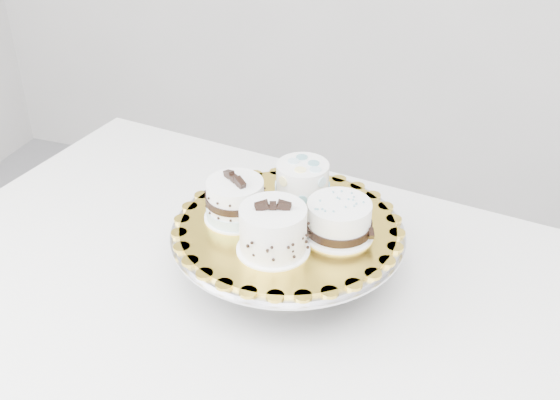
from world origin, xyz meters
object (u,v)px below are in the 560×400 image
(cake_banded, at_px, (235,201))
(table, at_px, (260,325))
(cake_stand, at_px, (288,244))
(cake_swirl, at_px, (273,231))
(cake_ribbon, at_px, (340,220))
(cake_board, at_px, (288,226))
(cake_dots, at_px, (303,181))

(cake_banded, bearing_deg, table, -3.12)
(cake_banded, bearing_deg, cake_stand, 40.59)
(cake_swirl, xyz_separation_m, cake_ribbon, (0.08, 0.07, -0.01))
(cake_board, bearing_deg, cake_stand, -68.66)
(table, xyz_separation_m, cake_stand, (0.03, 0.05, 0.14))
(cake_stand, height_order, cake_board, cake_board)
(cake_stand, bearing_deg, cake_board, 111.34)
(cake_stand, bearing_deg, table, -121.55)
(cake_swirl, bearing_deg, cake_banded, 124.11)
(cake_board, height_order, cake_swirl, cake_swirl)
(cake_banded, bearing_deg, cake_ribbon, 38.95)
(cake_stand, distance_m, cake_ribbon, 0.11)
(cake_swirl, bearing_deg, cake_dots, 71.40)
(cake_banded, xyz_separation_m, cake_dots, (0.08, 0.09, 0.00))
(table, bearing_deg, cake_stand, 66.57)
(cake_ribbon, bearing_deg, cake_banded, 161.54)
(cake_dots, height_order, cake_ribbon, cake_dots)
(cake_stand, xyz_separation_m, cake_ribbon, (0.08, 0.00, 0.07))
(cake_swirl, height_order, cake_dots, cake_swirl)
(cake_board, distance_m, cake_swirl, 0.08)
(table, height_order, cake_stand, cake_stand)
(cake_stand, relative_size, cake_swirl, 2.92)
(cake_dots, bearing_deg, table, -109.44)
(cake_swirl, distance_m, cake_banded, 0.11)
(table, distance_m, cake_banded, 0.22)
(cake_banded, bearing_deg, cake_swirl, 0.03)
(table, distance_m, cake_board, 0.19)
(cake_stand, height_order, cake_dots, cake_dots)
(table, xyz_separation_m, cake_dots, (0.03, 0.14, 0.21))
(table, distance_m, cake_ribbon, 0.24)
(cake_board, xyz_separation_m, cake_ribbon, (0.08, 0.00, 0.03))
(cake_stand, bearing_deg, cake_swirl, -89.98)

